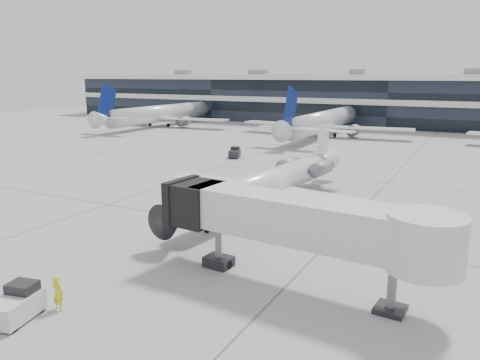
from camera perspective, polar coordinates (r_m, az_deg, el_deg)
The scene contains 10 objects.
ground at distance 36.57m, azimuth -4.36°, elevation -5.02°, with size 220.00×220.00×0.00m, color #949497.
terminal at distance 113.13m, azimuth 18.56°, elevation 8.97°, with size 170.00×22.00×10.00m, color black.
bg_jet_left at distance 106.32m, azimuth -9.18°, elevation 6.55°, with size 32.00×40.00×9.60m, color silver, non-canonical shape.
bg_jet_center at distance 89.22m, azimuth 10.29°, elevation 5.36°, with size 32.00×40.00×9.60m, color silver, non-canonical shape.
regional_jet at distance 40.59m, azimuth 3.81°, elevation -0.19°, with size 20.99×26.21×6.05m.
jet_bridge at distance 24.27m, azimuth 8.46°, elevation -5.21°, with size 15.84×4.33×5.08m.
ramp_worker at distance 24.73m, azimuth -21.32°, elevation -12.66°, with size 0.64×0.42×1.76m, color yellow.
baggage_tug at distance 24.66m, azimuth -25.60°, elevation -13.55°, with size 2.01×2.79×1.61m.
traffic_cone at distance 48.49m, azimuth -7.75°, elevation -0.29°, with size 0.57×0.57×0.64m.
far_tug at distance 64.15m, azimuth -0.65°, elevation 3.33°, with size 2.00×2.60×1.46m.
Camera 1 is at (18.68, -29.41, 11.12)m, focal length 35.00 mm.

